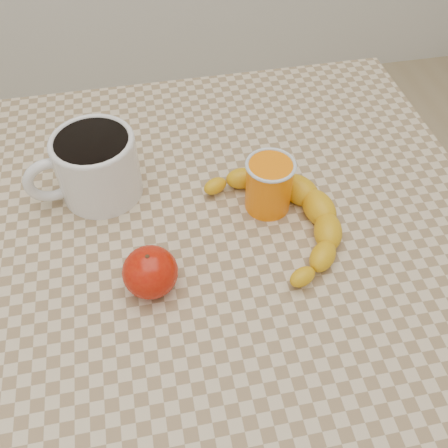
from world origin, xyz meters
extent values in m
plane|color=tan|center=(0.00, 0.00, 0.00)|extent=(3.00, 3.00, 0.00)
cube|color=#C8B28D|center=(0.00, 0.00, 0.73)|extent=(0.80, 0.80, 0.04)
cube|color=#8E6848|center=(0.00, 0.00, 0.68)|extent=(0.74, 0.74, 0.06)
cylinder|color=#8E6848|center=(-0.35, 0.35, 0.35)|extent=(0.05, 0.05, 0.71)
cylinder|color=#8E6848|center=(0.35, 0.35, 0.35)|extent=(0.05, 0.05, 0.71)
cylinder|color=white|center=(-0.17, 0.12, 0.80)|extent=(0.14, 0.14, 0.10)
cylinder|color=black|center=(-0.17, 0.12, 0.84)|extent=(0.10, 0.10, 0.01)
torus|color=white|center=(-0.17, 0.12, 0.85)|extent=(0.12, 0.12, 0.01)
torus|color=white|center=(-0.23, 0.11, 0.80)|extent=(0.08, 0.03, 0.08)
cylinder|color=orange|center=(0.07, 0.04, 0.79)|extent=(0.07, 0.07, 0.08)
torus|color=silver|center=(0.07, 0.04, 0.83)|extent=(0.07, 0.07, 0.01)
ellipsoid|color=#A30F05|center=(-0.11, -0.07, 0.78)|extent=(0.08, 0.08, 0.07)
cylinder|color=#382311|center=(-0.11, -0.07, 0.81)|extent=(0.01, 0.01, 0.01)
camera|label=1|loc=(-0.09, -0.45, 1.30)|focal=40.00mm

